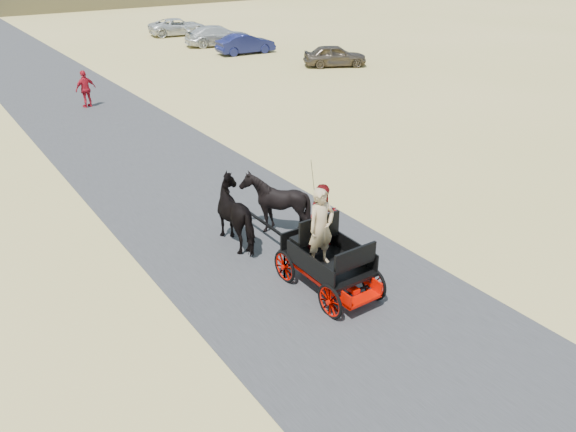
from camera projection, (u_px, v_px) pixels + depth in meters
ground at (389, 343)px, 11.18m from camera, size 140.00×140.00×0.00m
road at (389, 342)px, 11.18m from camera, size 6.00×140.00×0.01m
carriage at (328, 275)px, 12.75m from camera, size 1.30×2.40×0.72m
horse_left at (240, 214)px, 14.46m from camera, size 0.91×2.01×1.70m
horse_right at (275, 203)px, 15.02m from camera, size 1.37×1.54×1.70m
driver_man at (321, 227)px, 12.12m from camera, size 0.66×0.43×1.80m
passenger_woman at (324, 217)px, 12.83m from camera, size 0.77×0.60×1.58m
pedestrian at (86, 89)px, 26.23m from camera, size 1.08×0.64×1.73m
car_a at (335, 56)px, 34.66m from camera, size 4.13×3.15×1.31m
car_b at (246, 44)px, 38.43m from camera, size 4.12×1.72×1.32m
car_c at (218, 36)px, 41.26m from camera, size 5.25×3.08×1.43m
car_d at (179, 27)px, 45.67m from camera, size 5.07×2.94×1.33m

